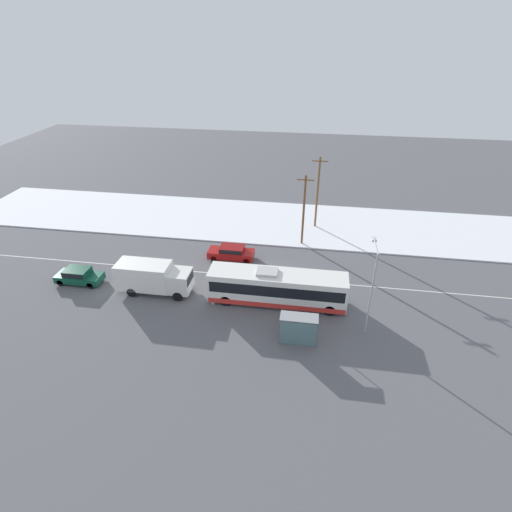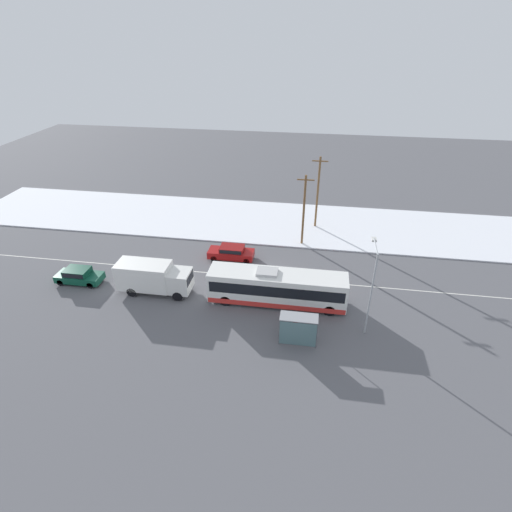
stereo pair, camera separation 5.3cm
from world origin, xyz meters
name	(u,v)px [view 2 (the right image)]	position (x,y,z in m)	size (l,w,h in m)	color
ground_plane	(271,278)	(0.00, 0.00, 0.00)	(120.00, 120.00, 0.00)	#56565B
snow_lot	(284,223)	(0.00, 12.53, 0.06)	(80.00, 12.16, 0.12)	white
lane_marking_center	(271,278)	(0.00, 0.00, 0.00)	(60.00, 0.12, 0.00)	silver
city_bus	(277,288)	(0.94, -3.76, 1.57)	(11.96, 2.57, 3.21)	white
box_truck	(153,277)	(-10.36, -3.85, 1.62)	(6.71, 2.30, 2.91)	silver
sedan_car	(231,252)	(-4.58, 3.05, 0.80)	(4.74, 1.80, 1.46)	maroon
parked_car_near_truck	(79,275)	(-17.97, -3.50, 0.80)	(4.31, 1.80, 1.46)	#0F4733
pedestrian_at_stop	(295,319)	(2.79, -7.21, 1.12)	(0.66, 0.29, 1.83)	#23232D
bus_shelter	(298,327)	(3.10, -8.78, 1.68)	(2.88, 1.20, 2.40)	gray
streetlamp	(372,280)	(8.31, -6.14, 4.68)	(0.36, 3.01, 7.31)	#9EA3A8
utility_pole_roadside	(304,210)	(2.52, 7.44, 4.19)	(1.80, 0.24, 8.00)	brown
utility_pole_snowlot	(318,192)	(3.87, 12.08, 4.50)	(1.80, 0.24, 8.63)	brown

